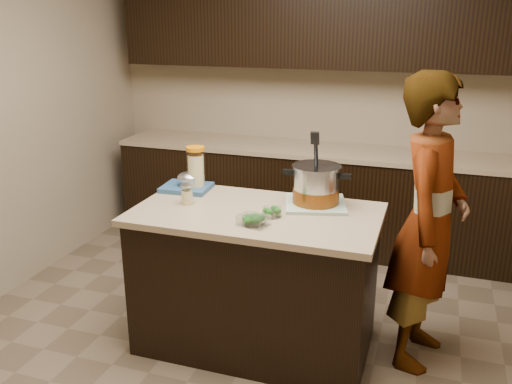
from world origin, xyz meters
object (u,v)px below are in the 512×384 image
at_px(stock_pot, 316,187).
at_px(person, 429,224).
at_px(island, 256,279).
at_px(lemonade_pitcher, 196,171).

bearing_deg(stock_pot, person, -4.33).
height_order(island, stock_pot, stock_pot).
bearing_deg(person, island, 111.69).
bearing_deg(stock_pot, lemonade_pitcher, 173.97).
relative_size(island, person, 0.84).
distance_m(stock_pot, lemonade_pitcher, 0.81).
relative_size(island, stock_pot, 3.46).
distance_m(island, lemonade_pitcher, 0.81).
distance_m(stock_pot, person, 0.69).
bearing_deg(island, lemonade_pitcher, 152.93).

